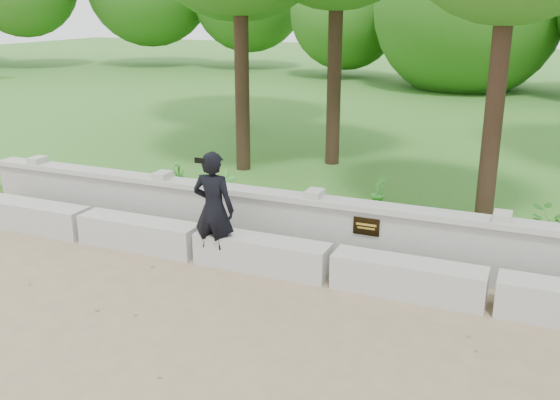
# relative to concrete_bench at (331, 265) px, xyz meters

# --- Properties ---
(ground) EXTENTS (80.00, 80.00, 0.00)m
(ground) POSITION_rel_concrete_bench_xyz_m (-0.00, -1.90, -0.22)
(ground) COLOR #8D7A56
(ground) RESTS_ON ground
(lawn) EXTENTS (40.00, 22.00, 0.25)m
(lawn) POSITION_rel_concrete_bench_xyz_m (-0.00, 12.10, -0.10)
(lawn) COLOR #376A20
(lawn) RESTS_ON ground
(concrete_bench) EXTENTS (11.90, 0.45, 0.45)m
(concrete_bench) POSITION_rel_concrete_bench_xyz_m (0.00, 0.00, 0.00)
(concrete_bench) COLOR #B7B4AC
(concrete_bench) RESTS_ON ground
(parapet_wall) EXTENTS (12.50, 0.35, 0.90)m
(parapet_wall) POSITION_rel_concrete_bench_xyz_m (0.00, 0.70, 0.24)
(parapet_wall) COLOR #ACA9A2
(parapet_wall) RESTS_ON ground
(man_main) EXTENTS (0.61, 0.55, 1.62)m
(man_main) POSITION_rel_concrete_bench_xyz_m (-1.67, -0.10, 0.59)
(man_main) COLOR black
(man_main) RESTS_ON ground
(shrub_a) EXTENTS (0.43, 0.40, 0.67)m
(shrub_a) POSITION_rel_concrete_bench_xyz_m (-2.26, 1.40, 0.36)
(shrub_a) COLOR #3C8D30
(shrub_a) RESTS_ON lawn
(shrub_b) EXTENTS (0.26, 0.31, 0.52)m
(shrub_b) POSITION_rel_concrete_bench_xyz_m (-0.05, 2.55, 0.28)
(shrub_b) COLOR #3C8D30
(shrub_b) RESTS_ON lawn
(shrub_c) EXTENTS (0.68, 0.64, 0.60)m
(shrub_c) POSITION_rel_concrete_bench_xyz_m (2.61, 1.67, 0.33)
(shrub_c) COLOR #3C8D30
(shrub_c) RESTS_ON lawn
(shrub_d) EXTENTS (0.42, 0.43, 0.57)m
(shrub_d) POSITION_rel_concrete_bench_xyz_m (-3.61, 2.12, 0.31)
(shrub_d) COLOR #3C8D30
(shrub_d) RESTS_ON lawn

